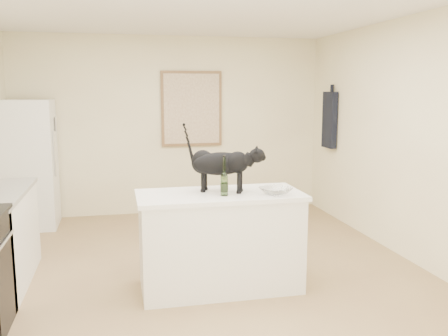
# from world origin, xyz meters

# --- Properties ---
(floor) EXTENTS (5.50, 5.50, 0.00)m
(floor) POSITION_xyz_m (0.00, 0.00, 0.00)
(floor) COLOR #9A7F52
(floor) RESTS_ON ground
(ceiling) EXTENTS (5.50, 5.50, 0.00)m
(ceiling) POSITION_xyz_m (0.00, 0.00, 2.60)
(ceiling) COLOR white
(ceiling) RESTS_ON ground
(wall_back) EXTENTS (4.50, 0.00, 4.50)m
(wall_back) POSITION_xyz_m (0.00, 2.75, 1.30)
(wall_back) COLOR #FAF2C1
(wall_back) RESTS_ON ground
(wall_front) EXTENTS (4.50, 0.00, 4.50)m
(wall_front) POSITION_xyz_m (0.00, -2.75, 1.30)
(wall_front) COLOR #FAF2C1
(wall_front) RESTS_ON ground
(wall_right) EXTENTS (0.00, 5.50, 5.50)m
(wall_right) POSITION_xyz_m (2.25, 0.00, 1.30)
(wall_right) COLOR #FAF2C1
(wall_right) RESTS_ON ground
(island_base) EXTENTS (1.44, 0.67, 0.86)m
(island_base) POSITION_xyz_m (0.10, -0.20, 0.43)
(island_base) COLOR white
(island_base) RESTS_ON floor
(island_top) EXTENTS (1.50, 0.70, 0.04)m
(island_top) POSITION_xyz_m (0.10, -0.20, 0.88)
(island_top) COLOR white
(island_top) RESTS_ON island_base
(fridge) EXTENTS (0.68, 0.68, 1.70)m
(fridge) POSITION_xyz_m (-1.95, 2.35, 0.85)
(fridge) COLOR white
(fridge) RESTS_ON floor
(artwork_frame) EXTENTS (0.90, 0.03, 1.10)m
(artwork_frame) POSITION_xyz_m (0.30, 2.72, 1.55)
(artwork_frame) COLOR brown
(artwork_frame) RESTS_ON wall_back
(artwork_canvas) EXTENTS (0.82, 0.00, 1.02)m
(artwork_canvas) POSITION_xyz_m (0.30, 2.70, 1.55)
(artwork_canvas) COLOR beige
(artwork_canvas) RESTS_ON wall_back
(hanging_garment) EXTENTS (0.08, 0.34, 0.80)m
(hanging_garment) POSITION_xyz_m (2.19, 2.05, 1.40)
(hanging_garment) COLOR black
(hanging_garment) RESTS_ON wall_right
(black_cat) EXTENTS (0.69, 0.45, 0.47)m
(black_cat) POSITION_xyz_m (0.12, -0.14, 1.13)
(black_cat) COLOR black
(black_cat) RESTS_ON island_top
(wine_bottle) EXTENTS (0.07, 0.07, 0.31)m
(wine_bottle) POSITION_xyz_m (0.12, -0.32, 1.06)
(wine_bottle) COLOR #346327
(wine_bottle) RESTS_ON island_top
(glass_bowl) EXTENTS (0.35, 0.35, 0.07)m
(glass_bowl) POSITION_xyz_m (0.57, -0.37, 0.93)
(glass_bowl) COLOR white
(glass_bowl) RESTS_ON island_top
(fridge_paper) EXTENTS (0.05, 0.14, 0.19)m
(fridge_paper) POSITION_xyz_m (-1.60, 2.48, 1.37)
(fridge_paper) COLOR white
(fridge_paper) RESTS_ON fridge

